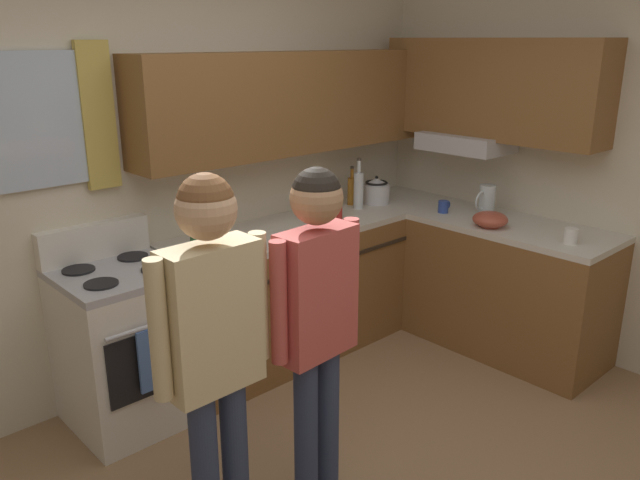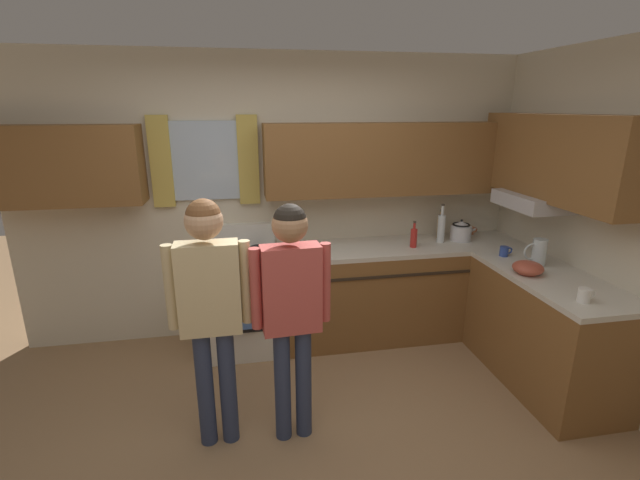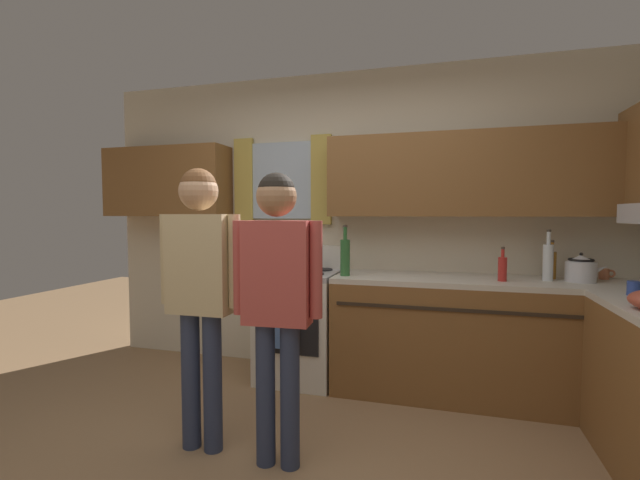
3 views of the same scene
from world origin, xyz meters
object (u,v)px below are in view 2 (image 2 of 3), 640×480
(stovetop_kettle, at_px, (461,231))
(water_pitcher, at_px, (538,252))
(adult_left, at_px, (210,298))
(adult_in_plaid, at_px, (291,298))
(stove_oven, at_px, (244,299))
(bottle_sauce_red, at_px, (414,237))
(bottle_tall_clear, at_px, (441,228))
(mixing_bowl, at_px, (528,268))
(bottle_wine_green, at_px, (290,239))
(bottle_oil_amber, at_px, (440,228))
(cup_terracotta, at_px, (471,230))
(mug_ceramic_white, at_px, (585,295))
(mug_cobalt_blue, at_px, (505,251))

(stovetop_kettle, xyz_separation_m, water_pitcher, (0.27, -0.77, 0.02))
(adult_left, bearing_deg, adult_in_plaid, -4.27)
(stove_oven, relative_size, bottle_sauce_red, 4.48)
(bottle_tall_clear, relative_size, mixing_bowl, 1.61)
(bottle_wine_green, distance_m, mixing_bowl, 1.90)
(bottle_sauce_red, bearing_deg, bottle_oil_amber, 31.55)
(adult_left, bearing_deg, bottle_sauce_red, 32.52)
(stove_oven, relative_size, mixing_bowl, 4.82)
(bottle_wine_green, xyz_separation_m, cup_terracotta, (1.87, 0.35, -0.11))
(mug_ceramic_white, bearing_deg, bottle_wine_green, 144.34)
(bottle_tall_clear, xyz_separation_m, mug_cobalt_blue, (0.36, -0.49, -0.10))
(bottle_oil_amber, bearing_deg, water_pitcher, -63.00)
(mug_cobalt_blue, xyz_separation_m, adult_in_plaid, (-1.93, -0.77, 0.06))
(bottle_sauce_red, relative_size, mixing_bowl, 1.07)
(stovetop_kettle, distance_m, water_pitcher, 0.82)
(bottle_sauce_red, bearing_deg, water_pitcher, -38.62)
(mug_cobalt_blue, height_order, mug_ceramic_white, mug_ceramic_white)
(bottle_tall_clear, relative_size, mug_ceramic_white, 2.92)
(adult_left, bearing_deg, cup_terracotta, 29.79)
(bottle_oil_amber, bearing_deg, adult_in_plaid, -139.71)
(bottle_oil_amber, height_order, adult_left, adult_left)
(bottle_tall_clear, xyz_separation_m, mug_ceramic_white, (0.34, -1.44, -0.09))
(stove_oven, distance_m, mixing_bowl, 2.38)
(bottle_wine_green, distance_m, bottle_sauce_red, 1.14)
(mug_ceramic_white, distance_m, stovetop_kettle, 1.46)
(bottle_wine_green, distance_m, bottle_oil_amber, 1.52)
(mug_cobalt_blue, xyz_separation_m, water_pitcher, (0.13, -0.26, 0.07))
(cup_terracotta, relative_size, stovetop_kettle, 0.40)
(bottle_tall_clear, bearing_deg, bottle_sauce_red, -160.87)
(bottle_tall_clear, distance_m, cup_terracotta, 0.47)
(mug_ceramic_white, xyz_separation_m, stovetop_kettle, (-0.13, 1.46, 0.05))
(bottle_oil_amber, distance_m, mug_cobalt_blue, 0.68)
(bottle_wine_green, height_order, stovetop_kettle, bottle_wine_green)
(mug_cobalt_blue, height_order, cup_terracotta, mug_cobalt_blue)
(water_pitcher, xyz_separation_m, mixing_bowl, (-0.19, -0.16, -0.06))
(water_pitcher, xyz_separation_m, adult_left, (-2.55, -0.48, 0.02))
(bottle_tall_clear, xyz_separation_m, water_pitcher, (0.49, -0.75, -0.03))
(cup_terracotta, distance_m, adult_left, 2.86)
(stove_oven, height_order, mug_cobalt_blue, stove_oven)
(stove_oven, distance_m, bottle_tall_clear, 1.95)
(mug_cobalt_blue, bearing_deg, stove_oven, 167.97)
(bottle_wine_green, relative_size, stovetop_kettle, 1.44)
(bottle_oil_amber, xyz_separation_m, bottle_sauce_red, (-0.36, -0.22, -0.02))
(bottle_oil_amber, height_order, mixing_bowl, bottle_oil_amber)
(bottle_wine_green, xyz_separation_m, stovetop_kettle, (1.67, 0.17, -0.06))
(bottle_tall_clear, bearing_deg, adult_in_plaid, -141.29)
(bottle_wine_green, xyz_separation_m, mixing_bowl, (1.74, -0.76, -0.10))
(stove_oven, distance_m, adult_left, 1.35)
(cup_terracotta, xyz_separation_m, mug_ceramic_white, (-0.08, -1.63, 0.01))
(bottle_wine_green, relative_size, mixing_bowl, 1.72)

